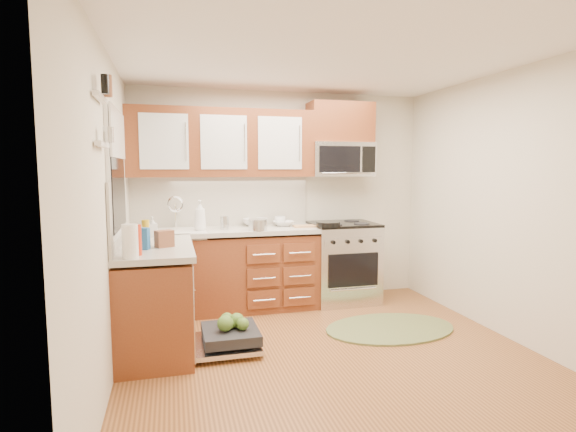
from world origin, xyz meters
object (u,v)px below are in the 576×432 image
object	(u,v)px
rug	(390,328)
dishwasher	(226,339)
bowl_b	(255,222)
sink	(177,242)
skillet	(328,224)
cup	(280,220)
upper_cabinets	(222,143)
bowl_a	(283,223)
cutting_board	(304,226)
stock_pot	(258,225)
range	(343,262)
microwave	(340,160)
paper_towel_roll	(130,241)

from	to	relation	value
rug	dishwasher	bearing A→B (deg)	-176.49
bowl_b	sink	bearing A→B (deg)	-168.67
skillet	cup	bearing A→B (deg)	135.38
sink	bowl_b	bearing A→B (deg)	11.33
upper_cabinets	skillet	size ratio (longest dim) A/B	7.68
dishwasher	sink	bearing A→B (deg)	109.20
bowl_a	dishwasher	bearing A→B (deg)	-124.22
skillet	cup	size ratio (longest dim) A/B	1.99
upper_cabinets	cutting_board	xyz separation A→B (m)	(0.91, -0.20, -0.94)
rug	stock_pot	size ratio (longest dim) A/B	6.47
dishwasher	skillet	distance (m)	1.77
rug	cup	world-z (taller)	cup
range	bowl_b	size ratio (longest dim) A/B	3.35
sink	microwave	bearing A→B (deg)	3.85
cutting_board	bowl_b	xyz separation A→B (m)	(-0.53, 0.23, 0.04)
stock_pot	bowl_b	bearing A→B (deg)	83.93
cutting_board	paper_towel_roll	bearing A→B (deg)	-141.93
skillet	stock_pot	size ratio (longest dim) A/B	1.31
dishwasher	bowl_b	distance (m)	1.64
microwave	bowl_b	size ratio (longest dim) A/B	2.68
skillet	cup	xyz separation A→B (m)	(-0.45, 0.44, 0.00)
upper_cabinets	dishwasher	world-z (taller)	upper_cabinets
bowl_a	cutting_board	bearing A→B (deg)	-33.93
cutting_board	bowl_b	bearing A→B (deg)	157.01
microwave	stock_pot	xyz separation A→B (m)	(-1.07, -0.33, -0.71)
sink	bowl_b	xyz separation A→B (m)	(0.90, 0.18, 0.17)
dishwasher	bowl_a	size ratio (longest dim) A/B	2.91
skillet	bowl_a	world-z (taller)	skillet
upper_cabinets	bowl_b	world-z (taller)	upper_cabinets
dishwasher	stock_pot	size ratio (longest dim) A/B	3.43
upper_cabinets	paper_towel_roll	xyz separation A→B (m)	(-0.88, -1.59, -0.82)
range	microwave	size ratio (longest dim) A/B	1.25
upper_cabinets	stock_pot	xyz separation A→B (m)	(0.33, -0.35, -0.89)
skillet	cutting_board	distance (m)	0.30
cup	paper_towel_roll	bearing A→B (deg)	-133.34
upper_cabinets	rug	xyz separation A→B (m)	(1.51, -1.17, -1.86)
sink	dishwasher	bearing A→B (deg)	-70.80
microwave	range	bearing A→B (deg)	-90.00
sink	skillet	xyz separation A→B (m)	(1.65, -0.24, 0.18)
sink	paper_towel_roll	size ratio (longest dim) A/B	2.42
rug	cutting_board	bearing A→B (deg)	121.76
sink	bowl_a	distance (m)	1.23
upper_cabinets	microwave	bearing A→B (deg)	-1.02
microwave	dishwasher	bearing A→B (deg)	-140.93
rug	paper_towel_roll	bearing A→B (deg)	-169.98
upper_cabinets	microwave	size ratio (longest dim) A/B	2.70
bowl_a	stock_pot	bearing A→B (deg)	-140.48
rug	sink	bearing A→B (deg)	153.37
sink	cup	xyz separation A→B (m)	(1.20, 0.20, 0.18)
paper_towel_roll	bowl_b	xyz separation A→B (m)	(1.25, 1.62, -0.08)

